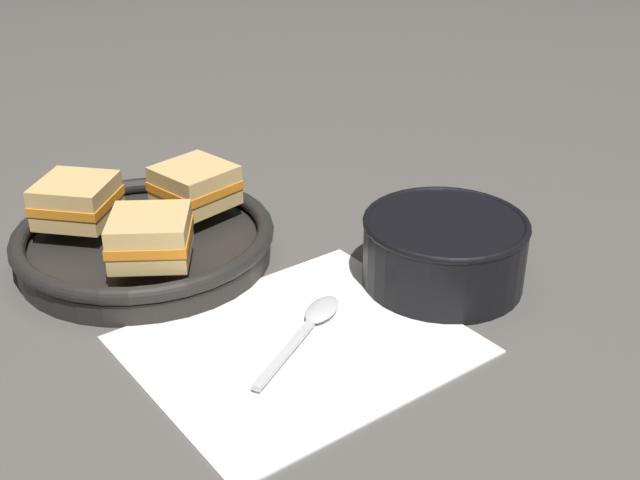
{
  "coord_description": "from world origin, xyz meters",
  "views": [
    {
      "loc": [
        -0.46,
        -0.55,
        0.43
      ],
      "look_at": [
        0.02,
        0.03,
        0.04
      ],
      "focal_mm": 45.0,
      "sensor_mm": 36.0,
      "label": 1
    }
  ],
  "objects_px": {
    "spoon": "(312,321)",
    "skillet": "(145,242)",
    "sandwich_near_left": "(195,185)",
    "sandwich_far_left": "(150,237)",
    "soup_bowl": "(444,247)",
    "sandwich_near_right": "(77,200)"
  },
  "relations": [
    {
      "from": "spoon",
      "to": "sandwich_near_left",
      "type": "relative_size",
      "value": 1.71
    },
    {
      "from": "spoon",
      "to": "sandwich_near_right",
      "type": "xyz_separation_m",
      "value": [
        -0.1,
        0.28,
        0.06
      ]
    },
    {
      "from": "soup_bowl",
      "to": "spoon",
      "type": "distance_m",
      "value": 0.16
    },
    {
      "from": "spoon",
      "to": "sandwich_near_left",
      "type": "distance_m",
      "value": 0.24
    },
    {
      "from": "sandwich_near_right",
      "to": "sandwich_far_left",
      "type": "bearing_deg",
      "value": -80.95
    },
    {
      "from": "spoon",
      "to": "sandwich_near_right",
      "type": "height_order",
      "value": "sandwich_near_right"
    },
    {
      "from": "sandwich_near_right",
      "to": "spoon",
      "type": "bearing_deg",
      "value": -69.54
    },
    {
      "from": "soup_bowl",
      "to": "sandwich_near_left",
      "type": "relative_size",
      "value": 1.9
    },
    {
      "from": "sandwich_near_left",
      "to": "sandwich_near_right",
      "type": "distance_m",
      "value": 0.13
    },
    {
      "from": "soup_bowl",
      "to": "sandwich_far_left",
      "type": "xyz_separation_m",
      "value": [
        -0.24,
        0.17,
        0.02
      ]
    },
    {
      "from": "spoon",
      "to": "sandwich_far_left",
      "type": "distance_m",
      "value": 0.18
    },
    {
      "from": "sandwich_near_left",
      "to": "skillet",
      "type": "bearing_deg",
      "value": -170.95
    },
    {
      "from": "spoon",
      "to": "sandwich_far_left",
      "type": "bearing_deg",
      "value": 92.45
    },
    {
      "from": "skillet",
      "to": "sandwich_far_left",
      "type": "height_order",
      "value": "sandwich_far_left"
    },
    {
      "from": "skillet",
      "to": "sandwich_far_left",
      "type": "relative_size",
      "value": 2.58
    },
    {
      "from": "sandwich_far_left",
      "to": "sandwich_near_left",
      "type": "bearing_deg",
      "value": 39.05
    },
    {
      "from": "soup_bowl",
      "to": "skillet",
      "type": "relative_size",
      "value": 0.6
    },
    {
      "from": "sandwich_far_left",
      "to": "skillet",
      "type": "bearing_deg",
      "value": 69.05
    },
    {
      "from": "sandwich_near_left",
      "to": "sandwich_far_left",
      "type": "xyz_separation_m",
      "value": [
        -0.1,
        -0.08,
        0.0
      ]
    },
    {
      "from": "spoon",
      "to": "sandwich_far_left",
      "type": "height_order",
      "value": "sandwich_far_left"
    },
    {
      "from": "spoon",
      "to": "skillet",
      "type": "relative_size",
      "value": 0.54
    },
    {
      "from": "skillet",
      "to": "sandwich_far_left",
      "type": "distance_m",
      "value": 0.09
    }
  ]
}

